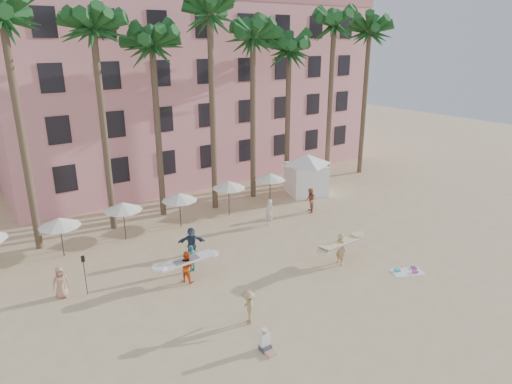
{
  "coord_description": "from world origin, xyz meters",
  "views": [
    {
      "loc": [
        -13.85,
        -15.29,
        12.7
      ],
      "look_at": [
        1.02,
        6.0,
        4.0
      ],
      "focal_mm": 32.0,
      "sensor_mm": 36.0,
      "label": 1
    }
  ],
  "objects": [
    {
      "name": "beachgoers",
      "position": [
        -0.7,
        6.59,
        0.89
      ],
      "size": [
        19.66,
        10.54,
        1.92
      ],
      "color": "tan",
      "rests_on": "ground"
    },
    {
      "name": "pink_hotel",
      "position": [
        7.0,
        26.0,
        8.0
      ],
      "size": [
        35.0,
        14.0,
        16.0
      ],
      "primitive_type": "cube",
      "color": "pink",
      "rests_on": "ground"
    },
    {
      "name": "carrier_yellow",
      "position": [
        4.25,
        1.88,
        1.09
      ],
      "size": [
        3.43,
        1.25,
        1.96
      ],
      "color": "tan",
      "rests_on": "ground"
    },
    {
      "name": "seated_man",
      "position": [
        -4.1,
        -2.05,
        0.35
      ],
      "size": [
        0.45,
        0.78,
        1.02
      ],
      "color": "#3F3F4C",
      "rests_on": "ground"
    },
    {
      "name": "ground",
      "position": [
        0.0,
        0.0,
        0.0
      ],
      "size": [
        120.0,
        120.0,
        0.0
      ],
      "primitive_type": "plane",
      "color": "#D1B789",
      "rests_on": "ground"
    },
    {
      "name": "paddle",
      "position": [
        -9.09,
        7.01,
        1.41
      ],
      "size": [
        0.18,
        0.04,
        2.23
      ],
      "color": "black",
      "rests_on": "ground"
    },
    {
      "name": "umbrella_row",
      "position": [
        -3.0,
        12.5,
        2.33
      ],
      "size": [
        22.5,
        2.7,
        2.73
      ],
      "color": "#332B23",
      "rests_on": "ground"
    },
    {
      "name": "cabana",
      "position": [
        11.19,
        13.0,
        2.07
      ],
      "size": [
        5.71,
        5.71,
        3.5
      ],
      "color": "white",
      "rests_on": "ground"
    },
    {
      "name": "beach_towel",
      "position": [
        6.73,
        -1.08,
        0.03
      ],
      "size": [
        2.05,
        1.63,
        0.14
      ],
      "color": "white",
      "rests_on": "ground"
    },
    {
      "name": "palm_row",
      "position": [
        0.51,
        15.0,
        12.97
      ],
      "size": [
        44.4,
        5.4,
        16.3
      ],
      "color": "brown",
      "rests_on": "ground"
    },
    {
      "name": "carrier_white",
      "position": [
        -4.17,
        5.22,
        0.97
      ],
      "size": [
        3.15,
        1.1,
        1.8
      ],
      "color": "#D85216",
      "rests_on": "ground"
    }
  ]
}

